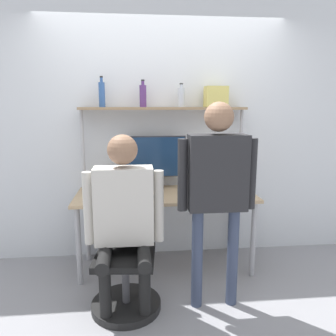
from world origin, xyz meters
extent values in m
plane|color=gray|center=(0.00, 0.00, 0.00)|extent=(12.00, 12.00, 0.00)
cube|color=silver|center=(0.00, 0.71, 1.35)|extent=(8.00, 0.06, 2.70)
cube|color=tan|center=(0.00, 0.35, 0.75)|extent=(1.75, 0.66, 0.03)
cylinder|color=#A5A5AA|center=(-0.81, 0.08, 0.37)|extent=(0.05, 0.05, 0.74)
cylinder|color=#A5A5AA|center=(0.81, 0.08, 0.37)|extent=(0.05, 0.05, 0.74)
cylinder|color=#A5A5AA|center=(-0.81, 0.62, 0.37)|extent=(0.05, 0.05, 0.74)
cylinder|color=#A5A5AA|center=(0.81, 0.62, 0.37)|extent=(0.05, 0.05, 0.74)
cube|color=#997A56|center=(0.00, 0.56, 1.59)|extent=(1.66, 0.23, 0.02)
cylinder|color=#B2B2B7|center=(-0.81, 0.56, 0.80)|extent=(0.04, 0.04, 1.60)
cylinder|color=#B2B2B7|center=(0.81, 0.56, 0.80)|extent=(0.04, 0.04, 1.60)
cylinder|color=#333338|center=(-0.11, 0.54, 0.77)|extent=(0.17, 0.17, 0.01)
cylinder|color=#333338|center=(-0.11, 0.54, 0.84)|extent=(0.06, 0.06, 0.13)
cube|color=#333338|center=(-0.11, 0.55, 1.11)|extent=(0.66, 0.01, 0.42)
cube|color=navy|center=(-0.11, 0.54, 1.11)|extent=(0.64, 0.02, 0.40)
cube|color=#333338|center=(-0.39, 0.19, 0.77)|extent=(0.34, 0.21, 0.01)
cube|color=black|center=(-0.39, 0.17, 0.78)|extent=(0.29, 0.11, 0.00)
cube|color=#333338|center=(-0.39, 0.26, 0.88)|extent=(0.34, 0.07, 0.20)
cube|color=black|center=(-0.39, 0.26, 0.87)|extent=(0.30, 0.05, 0.18)
cube|color=black|center=(-0.15, 0.21, 0.77)|extent=(0.07, 0.15, 0.01)
cube|color=black|center=(-0.15, 0.21, 0.78)|extent=(0.06, 0.13, 0.00)
cylinder|color=black|center=(-0.38, -0.34, 0.03)|extent=(0.56, 0.56, 0.06)
cylinder|color=#4C4C51|center=(-0.38, -0.34, 0.24)|extent=(0.06, 0.06, 0.36)
cube|color=black|center=(-0.38, -0.34, 0.45)|extent=(0.50, 0.50, 0.05)
cube|color=black|center=(-0.36, -0.13, 0.70)|extent=(0.42, 0.08, 0.45)
cylinder|color=black|center=(-0.53, -0.51, 0.24)|extent=(0.09, 0.09, 0.47)
cylinder|color=black|center=(-0.24, -0.51, 0.24)|extent=(0.09, 0.09, 0.47)
cylinder|color=black|center=(-0.53, -0.48, 0.52)|extent=(0.10, 0.38, 0.10)
cylinder|color=black|center=(-0.24, -0.48, 0.52)|extent=(0.10, 0.38, 0.10)
cube|color=beige|center=(-0.38, -0.31, 0.86)|extent=(0.45, 0.20, 0.60)
cylinder|color=beige|center=(-0.65, -0.31, 0.85)|extent=(0.08, 0.08, 0.57)
cylinder|color=beige|center=(-0.11, -0.31, 0.85)|extent=(0.08, 0.08, 0.57)
sphere|color=#8C664C|center=(-0.38, -0.31, 1.30)|extent=(0.23, 0.23, 0.23)
cylinder|color=#38425B|center=(0.19, -0.35, 0.41)|extent=(0.09, 0.09, 0.82)
cylinder|color=#38425B|center=(0.48, -0.35, 0.41)|extent=(0.09, 0.09, 0.82)
cube|color=#262628|center=(0.34, -0.35, 1.11)|extent=(0.45, 0.20, 0.58)
cylinder|color=#262628|center=(0.07, -0.35, 1.10)|extent=(0.08, 0.08, 0.55)
cylinder|color=#262628|center=(0.61, -0.35, 1.10)|extent=(0.08, 0.08, 0.55)
sphere|color=#8C664C|center=(0.34, -0.35, 1.54)|extent=(0.22, 0.22, 0.22)
cylinder|color=#335999|center=(-0.60, 0.56, 1.72)|extent=(0.06, 0.06, 0.24)
cylinder|color=#335999|center=(-0.60, 0.56, 1.86)|extent=(0.03, 0.03, 0.04)
cylinder|color=black|center=(-0.60, 0.56, 1.89)|extent=(0.03, 0.03, 0.01)
cylinder|color=#593372|center=(-0.20, 0.56, 1.71)|extent=(0.07, 0.07, 0.21)
cylinder|color=#593372|center=(-0.20, 0.56, 1.84)|extent=(0.03, 0.03, 0.04)
cylinder|color=black|center=(-0.20, 0.56, 1.86)|extent=(0.03, 0.03, 0.01)
cylinder|color=silver|center=(0.18, 0.56, 1.70)|extent=(0.07, 0.07, 0.19)
cylinder|color=silver|center=(0.18, 0.56, 1.81)|extent=(0.03, 0.03, 0.03)
cylinder|color=black|center=(0.18, 0.56, 1.83)|extent=(0.04, 0.04, 0.01)
cube|color=#DBCC66|center=(0.53, 0.56, 1.71)|extent=(0.22, 0.18, 0.21)
camera|label=1|loc=(-0.28, -2.76, 1.62)|focal=35.00mm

